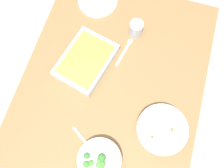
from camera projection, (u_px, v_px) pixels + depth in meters
name	position (u px, v px, depth m)	size (l,w,h in m)	color
ground_plane	(112.00, 113.00, 1.92)	(6.00, 6.00, 0.00)	#B2A899
dining_table	(112.00, 89.00, 1.30)	(1.20, 0.90, 0.74)	olive
stew_bowl	(162.00, 129.00, 1.11)	(0.24, 0.24, 0.06)	silver
broccoli_bowl	(99.00, 160.00, 1.07)	(0.20, 0.20, 0.07)	silver
baking_dish	(86.00, 61.00, 1.21)	(0.34, 0.29, 0.06)	silver
drink_cup	(136.00, 29.00, 1.26)	(0.07, 0.07, 0.08)	#B2BCC6
side_plate	(98.00, 1.00, 1.36)	(0.22, 0.22, 0.01)	white
spoon_by_stew	(152.00, 134.00, 1.13)	(0.13, 0.15, 0.01)	silver
spoon_by_broccoli	(88.00, 146.00, 1.11)	(0.11, 0.16, 0.01)	silver
spoon_spare	(126.00, 48.00, 1.27)	(0.18, 0.05, 0.01)	silver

